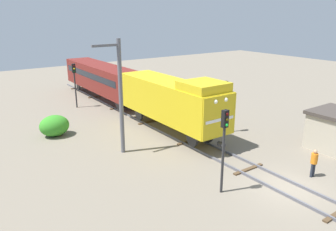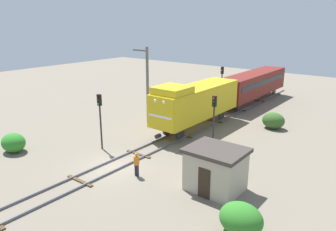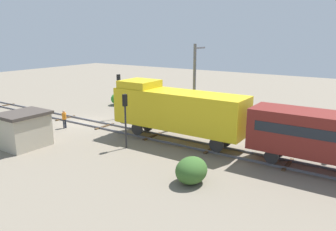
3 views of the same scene
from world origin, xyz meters
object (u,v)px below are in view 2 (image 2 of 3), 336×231
Objects in this scene: passenger_car_leading at (254,83)px; traffic_signal_far at (222,77)px; traffic_signal_near at (100,112)px; catenary_mast at (147,83)px; relay_hut at (216,169)px; traffic_signal_mid at (214,111)px; locomotive at (196,101)px; worker_near_track at (137,163)px.

traffic_signal_far is at bearing -153.63° from passenger_car_leading.
catenary_mast reaches higher than traffic_signal_near.
traffic_signal_near is at bearing 179.45° from relay_hut.
catenary_mast is at bearing 172.02° from traffic_signal_mid.
traffic_signal_far is (-0.40, 20.53, -0.09)m from traffic_signal_near.
catenary_mast is 15.08m from relay_hut.
locomotive reaches higher than worker_near_track.
traffic_signal_far is 23.49m from relay_hut.
locomotive is 2.53× the size of traffic_signal_near.
traffic_signal_far reaches higher than traffic_signal_mid.
locomotive is 0.83× the size of passenger_car_leading.
relay_hut is at bearing -50.46° from locomotive.
catenary_mast reaches higher than relay_hut.
traffic_signal_near is at bearing -109.61° from locomotive.
traffic_signal_far is at bearing 83.45° from catenary_mast.
traffic_signal_mid reaches higher than relay_hut.
traffic_signal_near is 6.27m from worker_near_track.
locomotive is 13.34m from passenger_car_leading.
traffic_signal_near is 2.70× the size of worker_near_track.
relay_hut is (7.50, -9.09, -1.38)m from locomotive.
relay_hut is (4.10, -6.71, -1.53)m from traffic_signal_mid.
catenary_mast reaches higher than locomotive.
catenary_mast is at bearing 147.86° from relay_hut.
relay_hut is (11.10, -20.64, -1.69)m from traffic_signal_far.
traffic_signal_mid reaches higher than worker_near_track.
traffic_signal_mid is 8.67m from worker_near_track.
traffic_signal_mid is at bearing -7.98° from catenary_mast.
passenger_car_leading is 16.08m from traffic_signal_mid.
passenger_car_leading is (0.00, 13.34, -0.25)m from locomotive.
passenger_car_leading reaches higher than worker_near_track.
locomotive is 12.10m from traffic_signal_far.
traffic_signal_far is at bearing 107.31° from locomotive.
passenger_car_leading is at bearing 26.37° from traffic_signal_far.
worker_near_track is at bearing -161.69° from relay_hut.
traffic_signal_mid is at bearing -110.45° from worker_near_track.
passenger_car_leading is 23.67m from relay_hut.
traffic_signal_near is at bearing -88.88° from traffic_signal_far.
traffic_signal_far is at bearing 116.68° from traffic_signal_mid.
locomotive is at bearing 129.54° from relay_hut.
traffic_signal_near is 10.85m from relay_hut.
traffic_signal_mid is (3.40, -2.38, 0.15)m from locomotive.
traffic_signal_far is 0.58× the size of catenary_mast.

